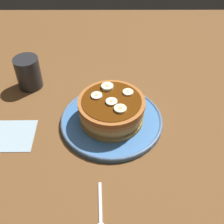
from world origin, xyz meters
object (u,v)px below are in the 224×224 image
object	(u,v)px
banana_slice_4	(121,109)
fork	(101,213)
banana_slice_2	(97,96)
pancake_stack	(112,110)
napkin	(14,135)
banana_slice_3	(108,87)
coffee_mug	(29,72)
plate	(112,120)
banana_slice_1	(128,92)
banana_slice_0	(110,102)

from	to	relation	value
banana_slice_4	fork	size ratio (longest dim) A/B	0.24
banana_slice_2	pancake_stack	bearing A→B (deg)	-112.97
banana_slice_2	banana_slice_4	xyz separation A→B (cm)	(-5.05, -5.98, 0.08)
pancake_stack	napkin	world-z (taller)	pancake_stack
banana_slice_2	banana_slice_3	bearing A→B (deg)	-38.45
banana_slice_4	coffee_mug	distance (cm)	33.90
pancake_stack	plate	bearing A→B (deg)	48.32
banana_slice_2	napkin	size ratio (longest dim) A/B	0.27
banana_slice_1	coffee_mug	distance (cm)	32.51
pancake_stack	banana_slice_0	world-z (taller)	banana_slice_0
plate	pancake_stack	xyz separation A→B (cm)	(-0.02, -0.02, 3.88)
banana_slice_0	banana_slice_3	distance (cm)	5.90
banana_slice_0	napkin	xyz separation A→B (cm)	(-3.99, 25.28, -8.09)
coffee_mug	napkin	xyz separation A→B (cm)	(-21.31, 0.58, -4.91)
napkin	fork	distance (cm)	31.77
fork	napkin	bearing A→B (deg)	47.35
pancake_stack	banana_slice_2	size ratio (longest dim) A/B	6.09
plate	napkin	world-z (taller)	plate
plate	banana_slice_0	world-z (taller)	banana_slice_0
pancake_stack	banana_slice_2	xyz separation A→B (cm)	(1.64, 3.86, 3.51)
coffee_mug	banana_slice_3	bearing A→B (deg)	-115.55
plate	fork	world-z (taller)	plate
banana_slice_1	fork	bearing A→B (deg)	167.29
banana_slice_3	banana_slice_1	bearing A→B (deg)	-110.98
plate	fork	distance (cm)	26.42
pancake_stack	banana_slice_2	bearing A→B (deg)	67.03
plate	pancake_stack	world-z (taller)	pancake_stack
banana_slice_2	banana_slice_3	size ratio (longest dim) A/B	0.91
banana_slice_1	napkin	distance (cm)	31.99
banana_slice_0	banana_slice_4	bearing A→B (deg)	-136.10
banana_slice_1	fork	xyz separation A→B (cm)	(-29.29, 6.61, -7.95)
banana_slice_0	banana_slice_4	xyz separation A→B (cm)	(-2.63, -2.53, 0.03)
banana_slice_0	coffee_mug	distance (cm)	30.33
banana_slice_0	banana_slice_1	world-z (taller)	same
banana_slice_0	banana_slice_3	bearing A→B (deg)	7.03
napkin	fork	size ratio (longest dim) A/B	0.84
banana_slice_1	banana_slice_2	bearing A→B (deg)	99.49
banana_slice_2	banana_slice_3	distance (cm)	4.39
pancake_stack	coffee_mug	world-z (taller)	coffee_mug
banana_slice_2	coffee_mug	xyz separation A→B (cm)	(14.90, 21.25, -3.14)
banana_slice_2	coffee_mug	world-z (taller)	coffee_mug
banana_slice_4	fork	distance (cm)	24.66
pancake_stack	banana_slice_1	bearing A→B (deg)	-54.99
banana_slice_3	banana_slice_4	size ratio (longest dim) A/B	1.05
pancake_stack	napkin	xyz separation A→B (cm)	(-4.77, 25.69, -4.55)
banana_slice_1	banana_slice_4	xyz separation A→B (cm)	(-6.41, 2.16, 0.08)
banana_slice_1	banana_slice_2	world-z (taller)	same
fork	banana_slice_1	bearing A→B (deg)	-12.71
plate	coffee_mug	size ratio (longest dim) A/B	2.50
banana_slice_2	napkin	xyz separation A→B (cm)	(-6.41, 21.83, -8.05)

